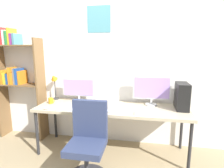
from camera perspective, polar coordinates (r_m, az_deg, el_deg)
wall_back at (r=3.08m, az=1.23°, el=5.16°), size 4.70×0.11×2.60m
desk at (r=2.80m, az=-0.19°, el=-8.24°), size 2.30×0.68×0.74m
bookshelf at (r=3.64m, az=-28.08°, el=3.44°), size 0.83×0.28×1.97m
office_chair at (r=2.38m, az=-7.68°, el=-19.69°), size 0.52×0.52×0.99m
monitor_left at (r=3.09m, az=-10.48°, el=-1.50°), size 0.55×0.18×0.39m
monitor_right at (r=2.88m, az=12.41°, el=-1.65°), size 0.58×0.18×0.46m
pc_tower at (r=2.84m, az=21.18°, el=-3.60°), size 0.17×0.34×0.39m
desk_lamp at (r=3.27m, az=-17.80°, el=0.65°), size 0.11×0.16×0.46m
keyboard_left at (r=2.73m, az=-12.84°, el=-7.73°), size 0.40×0.13×0.02m
keyboard_right at (r=2.52m, az=11.59°, el=-9.24°), size 0.38×0.13×0.02m
mouse_left_side at (r=2.58m, az=-1.11°, el=-8.40°), size 0.06×0.10×0.03m
mouse_right_side at (r=2.87m, az=-20.06°, el=-7.06°), size 0.06×0.10×0.03m
laptop_closed at (r=2.82m, az=-5.88°, el=-6.85°), size 0.36×0.28×0.02m
coffee_mug at (r=3.12m, az=-18.69°, el=-5.00°), size 0.11×0.08×0.09m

